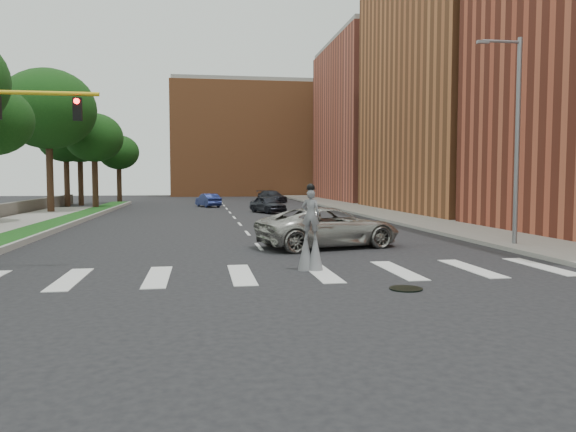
{
  "coord_description": "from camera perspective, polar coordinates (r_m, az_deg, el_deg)",
  "views": [
    {
      "loc": [
        -2.55,
        -16.49,
        3.08
      ],
      "look_at": [
        0.51,
        2.99,
        1.7
      ],
      "focal_mm": 35.0,
      "sensor_mm": 36.0,
      "label": 1
    }
  ],
  "objects": [
    {
      "name": "ground_plane",
      "position": [
        16.96,
        -0.15,
        -6.46
      ],
      "size": [
        160.0,
        160.0,
        0.0
      ],
      "primitive_type": "plane",
      "color": "black",
      "rests_on": "ground"
    },
    {
      "name": "grass_median",
      "position": [
        37.68,
        -22.65,
        -0.81
      ],
      "size": [
        2.0,
        60.0,
        0.25
      ],
      "primitive_type": "cube",
      "color": "#124113",
      "rests_on": "ground"
    },
    {
      "name": "median_curb",
      "position": [
        37.45,
        -21.09,
        -0.77
      ],
      "size": [
        0.2,
        60.0,
        0.28
      ],
      "primitive_type": "cube",
      "color": "gray",
      "rests_on": "ground"
    },
    {
      "name": "sidewalk_right",
      "position": [
        44.23,
        10.97,
        0.05
      ],
      "size": [
        5.0,
        90.0,
        0.18
      ],
      "primitive_type": "cube",
      "color": "gray",
      "rests_on": "ground"
    },
    {
      "name": "manhole",
      "position": [
        15.81,
        11.89,
        -7.24
      ],
      "size": [
        0.9,
        0.9,
        0.04
      ],
      "primitive_type": "cylinder",
      "color": "black",
      "rests_on": "ground"
    },
    {
      "name": "building_mid",
      "position": [
        53.32,
        19.16,
        13.41
      ],
      "size": [
        16.0,
        22.0,
        24.0
      ],
      "primitive_type": "cube",
      "color": "#A85F34",
      "rests_on": "ground"
    },
    {
      "name": "building_far",
      "position": [
        74.96,
        10.35,
        9.23
      ],
      "size": [
        16.0,
        22.0,
        20.0
      ],
      "primitive_type": "cube",
      "color": "#B95844",
      "rests_on": "ground"
    },
    {
      "name": "building_backdrop",
      "position": [
        95.06,
        -3.8,
        7.56
      ],
      "size": [
        26.0,
        14.0,
        18.0
      ],
      "primitive_type": "cube",
      "color": "#A85F34",
      "rests_on": "ground"
    },
    {
      "name": "streetlight",
      "position": [
        26.27,
        22.1,
        7.68
      ],
      "size": [
        2.05,
        0.2,
        9.0
      ],
      "color": "slate",
      "rests_on": "ground"
    },
    {
      "name": "stilt_performer",
      "position": [
        18.44,
        2.31,
        -2.16
      ],
      "size": [
        0.82,
        0.64,
        2.86
      ],
      "rotation": [
        0.0,
        0.0,
        2.76
      ],
      "color": "#301E13",
      "rests_on": "ground"
    },
    {
      "name": "suv_crossing",
      "position": [
        24.58,
        4.18,
        -1.15
      ],
      "size": [
        6.85,
        4.41,
        1.76
      ],
      "primitive_type": "imported",
      "rotation": [
        0.0,
        0.0,
        1.83
      ],
      "color": "#A6A39C",
      "rests_on": "ground"
    },
    {
      "name": "car_near",
      "position": [
        47.89,
        -2.07,
        1.19
      ],
      "size": [
        3.15,
        4.64,
        1.47
      ],
      "primitive_type": "imported",
      "rotation": [
        0.0,
        0.0,
        0.36
      ],
      "color": "black",
      "rests_on": "ground"
    },
    {
      "name": "car_mid",
      "position": [
        58.02,
        -8.12,
        1.59
      ],
      "size": [
        2.73,
        4.38,
        1.36
      ],
      "primitive_type": "imported",
      "rotation": [
        0.0,
        0.0,
        3.48
      ],
      "color": "navy",
      "rests_on": "ground"
    },
    {
      "name": "car_far",
      "position": [
        67.38,
        -1.65,
        2.0
      ],
      "size": [
        3.66,
        5.4,
        1.45
      ],
      "primitive_type": "imported",
      "rotation": [
        0.0,
        0.0,
        0.36
      ],
      "color": "black",
      "rests_on": "ground"
    },
    {
      "name": "tree_4",
      "position": [
        51.22,
        -23.2,
        9.95
      ],
      "size": [
        7.79,
        7.79,
        12.01
      ],
      "color": "#301E13",
      "rests_on": "ground"
    },
    {
      "name": "tree_5",
      "position": [
        62.63,
        -21.65,
        7.29
      ],
      "size": [
        5.67,
        5.67,
        9.44
      ],
      "color": "#301E13",
      "rests_on": "ground"
    },
    {
      "name": "tree_6",
      "position": [
        56.01,
        -19.1,
        7.5
      ],
      "size": [
        5.36,
        5.36,
        9.04
      ],
      "color": "#301E13",
      "rests_on": "ground"
    },
    {
      "name": "tree_7",
      "position": [
        68.41,
        -16.83,
        6.17
      ],
      "size": [
        4.69,
        4.69,
        7.93
      ],
      "color": "#301E13",
      "rests_on": "ground"
    },
    {
      "name": "tree_8",
      "position": [
        64.81,
        -20.41,
        7.14
      ],
      "size": [
        5.47,
        5.47,
        9.29
      ],
      "color": "#301E13",
      "rests_on": "ground"
    }
  ]
}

